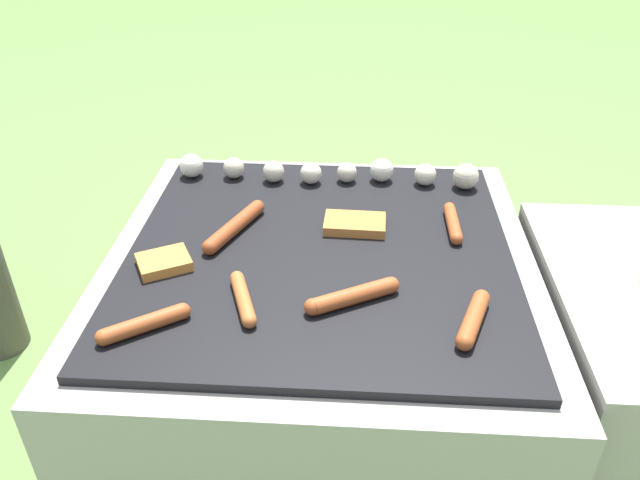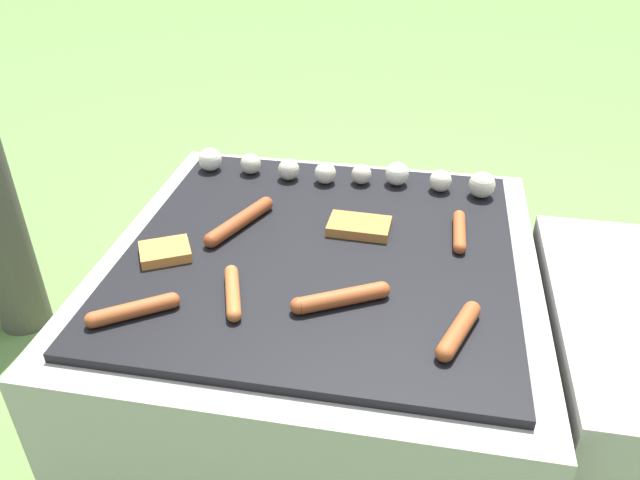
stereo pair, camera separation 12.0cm
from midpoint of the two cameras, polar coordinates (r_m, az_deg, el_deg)
ground_plane at (r=1.46m, az=2.42°, el=-13.42°), size 14.00×14.00×0.00m
grill at (r=1.33m, az=2.61°, el=-7.80°), size 0.84×0.84×0.38m
sausage_back_center at (r=1.06m, az=5.23°, el=-5.40°), size 0.16×0.10×0.03m
sausage_mid_right at (r=1.07m, az=-13.65°, el=-6.36°), size 0.13×0.10×0.03m
sausage_front_right at (r=1.28m, az=15.26°, el=0.69°), size 0.03×0.15×0.03m
sausage_front_center at (r=1.27m, az=-4.68°, el=1.66°), size 0.10×0.19×0.03m
sausage_front_left at (r=1.03m, az=15.88°, el=-8.08°), size 0.07×0.14×0.03m
sausage_back_left at (r=1.08m, az=-4.85°, el=-4.91°), size 0.07×0.14×0.03m
bread_slice_right at (r=1.21m, az=-11.25°, el=-1.15°), size 0.12×0.11×0.02m
bread_slice_center at (r=1.27m, az=6.31°, el=1.18°), size 0.13×0.08×0.02m
mushroom_row at (r=1.44m, az=4.97°, el=6.10°), size 0.69×0.08×0.06m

